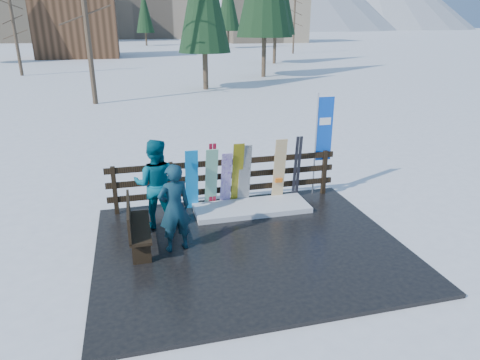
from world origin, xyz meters
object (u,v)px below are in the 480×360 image
object	(u,v)px
snowboard_2	(237,174)
bench	(135,225)
snowboard_1	(211,178)
snowboard_0	(192,180)
snowboard_3	(226,179)
snowboard_4	(245,175)
snowboard_5	(279,170)
person_front	(174,208)
person_back	(156,184)
rental_flag	(322,133)

from	to	relation	value
snowboard_2	bench	bearing A→B (deg)	-147.00
snowboard_1	snowboard_0	bearing A→B (deg)	180.00
snowboard_3	snowboard_4	xyz separation A→B (m)	(0.46, -0.00, 0.07)
bench	snowboard_2	size ratio (longest dim) A/B	0.92
bench	snowboard_4	xyz separation A→B (m)	(2.61, 1.58, 0.25)
bench	snowboard_1	distance (m)	2.40
snowboard_0	snowboard_5	bearing A→B (deg)	0.00
snowboard_0	snowboard_1	distance (m)	0.46
bench	snowboard_0	size ratio (longest dim) A/B	0.99
snowboard_0	person_front	xyz separation A→B (m)	(-0.59, -1.79, 0.13)
snowboard_0	snowboard_5	world-z (taller)	snowboard_5
snowboard_2	person_back	distance (m)	2.05
rental_flag	bench	bearing A→B (deg)	-158.49
snowboard_2	snowboard_3	bearing A→B (deg)	180.00
snowboard_1	snowboard_4	bearing A→B (deg)	-0.00
snowboard_5	person_front	world-z (taller)	person_front
bench	snowboard_1	world-z (taller)	snowboard_1
snowboard_2	snowboard_4	distance (m)	0.18
snowboard_4	person_front	size ratio (longest dim) A/B	0.89
snowboard_1	rental_flag	size ratio (longest dim) A/B	0.60
snowboard_0	person_back	world-z (taller)	person_back
rental_flag	person_front	distance (m)	4.51
bench	person_front	distance (m)	0.86
snowboard_4	rental_flag	distance (m)	2.26
snowboard_0	person_back	bearing A→B (deg)	-143.43
snowboard_3	snowboard_4	distance (m)	0.46
person_back	snowboard_3	bearing A→B (deg)	-145.99
rental_flag	person_front	bearing A→B (deg)	-152.33
snowboard_0	snowboard_1	world-z (taller)	snowboard_1
bench	snowboard_4	world-z (taller)	snowboard_4
snowboard_4	snowboard_5	distance (m)	0.87
rental_flag	snowboard_2	bearing A→B (deg)	-173.18
snowboard_1	snowboard_3	distance (m)	0.36
bench	snowboard_0	distance (m)	2.08
snowboard_2	snowboard_3	xyz separation A→B (m)	(-0.28, 0.00, -0.11)
snowboard_0	snowboard_3	distance (m)	0.82
bench	rental_flag	distance (m)	5.15
snowboard_2	person_front	world-z (taller)	person_front
snowboard_0	person_front	size ratio (longest dim) A/B	0.87
person_back	snowboard_2	bearing A→B (deg)	-148.74
bench	person_front	world-z (taller)	person_front
rental_flag	snowboard_3	bearing A→B (deg)	-173.92
snowboard_0	person_front	world-z (taller)	person_front
snowboard_2	person_back	bearing A→B (deg)	-162.02
snowboard_3	snowboard_0	bearing A→B (deg)	-180.00
person_front	person_back	size ratio (longest dim) A/B	0.90
snowboard_5	rental_flag	distance (m)	1.47
snowboard_3	person_front	distance (m)	2.29
snowboard_5	rental_flag	xyz separation A→B (m)	(1.21, 0.27, 0.80)
snowboard_2	snowboard_4	world-z (taller)	snowboard_2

